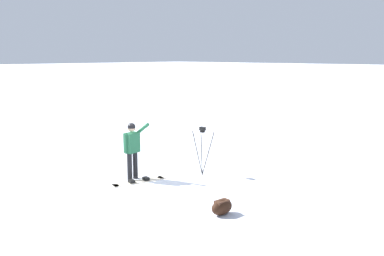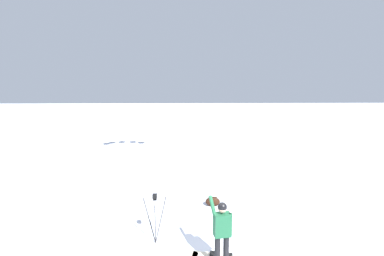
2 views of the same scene
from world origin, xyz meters
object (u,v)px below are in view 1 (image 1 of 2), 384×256
at_px(snowboarder, 132,146).
at_px(gear_bag_large, 222,207).
at_px(camera_tripod, 202,141).
at_px(snowboard, 139,181).

relative_size(snowboarder, gear_bag_large, 2.82).
distance_m(snowboarder, camera_tripod, 2.03).
xyz_separation_m(snowboarder, snowboard, (-0.05, -0.31, -0.95)).
bearing_deg(snowboard, gear_bag_large, -94.87).
distance_m(snowboard, gear_bag_large, 3.20).
relative_size(snowboard, camera_tripod, 1.21).
relative_size(gear_bag_large, camera_tripod, 0.41).
distance_m(gear_bag_large, camera_tripod, 3.20).
height_order(snowboarder, snowboard, snowboarder).
height_order(snowboard, gear_bag_large, gear_bag_large).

